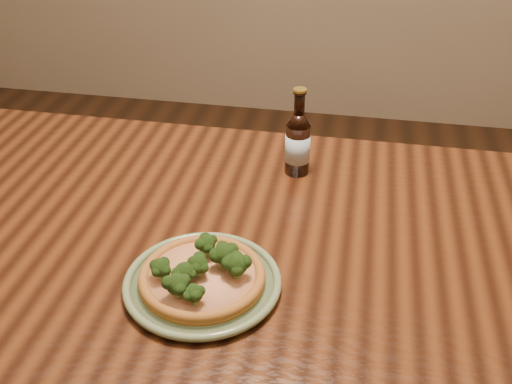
% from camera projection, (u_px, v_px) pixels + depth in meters
% --- Properties ---
extents(table, '(1.60, 0.90, 0.75)m').
position_uv_depth(table, '(224.00, 277.00, 1.18)').
color(table, '#46220F').
rests_on(table, ground).
extents(plate, '(0.27, 0.27, 0.02)m').
position_uv_depth(plate, '(203.00, 283.00, 1.01)').
color(plate, '#6A7D56').
rests_on(plate, table).
extents(pizza, '(0.21, 0.21, 0.06)m').
position_uv_depth(pizza, '(202.00, 275.00, 1.00)').
color(pizza, '#A46425').
rests_on(pizza, plate).
extents(beer_bottle, '(0.06, 0.06, 0.20)m').
position_uv_depth(beer_bottle, '(298.00, 143.00, 1.30)').
color(beer_bottle, black).
rests_on(beer_bottle, table).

